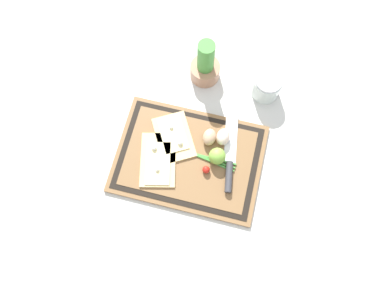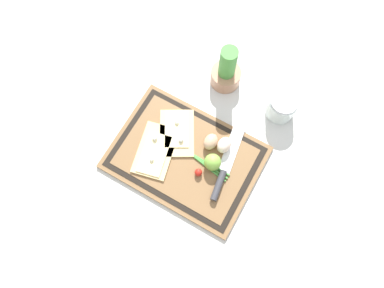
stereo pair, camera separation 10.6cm
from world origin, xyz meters
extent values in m
plane|color=silver|center=(0.00, 0.00, 0.00)|extent=(6.00, 6.00, 0.00)
cube|color=brown|center=(0.00, 0.00, 0.01)|extent=(0.47, 0.34, 0.01)
cube|color=black|center=(0.00, 0.00, 0.01)|extent=(0.45, 0.31, 0.00)
cube|color=brown|center=(0.00, 0.00, 0.01)|extent=(0.41, 0.28, 0.00)
cube|color=#DBBC7F|center=(-0.09, -0.03, 0.02)|extent=(0.15, 0.20, 0.01)
cube|color=beige|center=(-0.09, -0.04, 0.02)|extent=(0.11, 0.16, 0.00)
sphere|color=silver|center=(-0.12, 0.00, 0.03)|extent=(0.02, 0.02, 0.02)
sphere|color=silver|center=(-0.09, -0.07, 0.03)|extent=(0.01, 0.01, 0.01)
cube|color=#DBBC7F|center=(-0.06, 0.06, 0.02)|extent=(0.18, 0.20, 0.01)
cube|color=beige|center=(-0.07, 0.07, 0.02)|extent=(0.13, 0.15, 0.00)
sphere|color=silver|center=(-0.04, 0.04, 0.03)|extent=(0.02, 0.02, 0.02)
sphere|color=silver|center=(-0.08, 0.08, 0.03)|extent=(0.01, 0.01, 0.01)
cube|color=silver|center=(0.12, 0.10, 0.02)|extent=(0.07, 0.18, 0.00)
cylinder|color=#38383D|center=(0.14, -0.03, 0.03)|extent=(0.04, 0.10, 0.02)
ellipsoid|color=tan|center=(0.05, 0.08, 0.04)|extent=(0.04, 0.06, 0.04)
ellipsoid|color=beige|center=(0.09, 0.09, 0.04)|extent=(0.04, 0.06, 0.04)
sphere|color=#7FB742|center=(0.09, 0.02, 0.04)|extent=(0.05, 0.05, 0.05)
sphere|color=red|center=(0.06, -0.03, 0.03)|extent=(0.02, 0.02, 0.02)
cylinder|color=#47933D|center=(0.00, 0.02, 0.02)|extent=(0.31, 0.06, 0.01)
cylinder|color=#47933D|center=(0.00, 0.02, 0.02)|extent=(0.31, 0.04, 0.01)
cylinder|color=#47933D|center=(0.00, 0.02, 0.02)|extent=(0.31, 0.01, 0.01)
cylinder|color=#AD7A5B|center=(-0.02, 0.32, 0.03)|extent=(0.10, 0.10, 0.06)
cylinder|color=#47933D|center=(-0.02, 0.32, 0.11)|extent=(0.06, 0.06, 0.16)
cylinder|color=silver|center=(0.20, 0.30, 0.04)|extent=(0.10, 0.10, 0.08)
cylinder|color=#D16023|center=(0.20, 0.30, 0.02)|extent=(0.08, 0.08, 0.03)
cylinder|color=silver|center=(0.20, 0.30, 0.08)|extent=(0.09, 0.09, 0.01)
camera|label=1|loc=(0.09, -0.34, 1.18)|focal=35.00mm
camera|label=2|loc=(0.19, -0.30, 1.18)|focal=35.00mm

